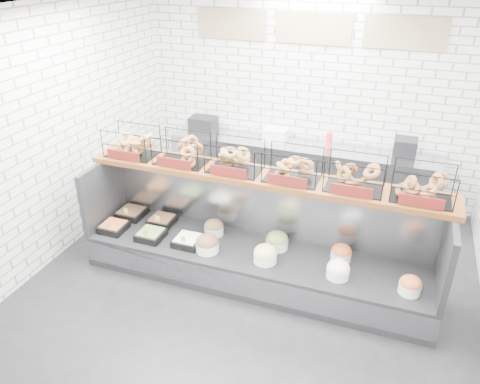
% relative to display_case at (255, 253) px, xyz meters
% --- Properties ---
extents(ground, '(5.50, 5.50, 0.00)m').
position_rel_display_case_xyz_m(ground, '(0.02, -0.34, -0.33)').
color(ground, black).
rests_on(ground, ground).
extents(room_shell, '(5.02, 5.51, 3.01)m').
position_rel_display_case_xyz_m(room_shell, '(0.02, 0.26, 1.73)').
color(room_shell, white).
rests_on(room_shell, ground).
extents(display_case, '(4.00, 0.90, 1.20)m').
position_rel_display_case_xyz_m(display_case, '(0.00, 0.00, 0.00)').
color(display_case, black).
rests_on(display_case, ground).
extents(bagel_shelf, '(4.10, 0.50, 0.40)m').
position_rel_display_case_xyz_m(bagel_shelf, '(0.01, 0.18, 1.06)').
color(bagel_shelf, '#4E2710').
rests_on(bagel_shelf, display_case).
extents(prep_counter, '(4.00, 0.60, 1.20)m').
position_rel_display_case_xyz_m(prep_counter, '(0.01, 2.09, 0.14)').
color(prep_counter, '#93969B').
rests_on(prep_counter, ground).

